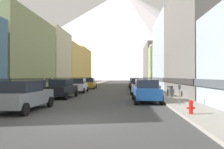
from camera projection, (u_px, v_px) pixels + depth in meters
ground_plane at (76, 122)px, 9.39m from camera, size 400.00×400.00×0.00m
sidewalk_left at (86, 86)px, 44.72m from camera, size 2.50×100.00×0.15m
sidewalk_right at (145, 86)px, 43.91m from camera, size 2.50×100.00×0.15m
storefront_left_2 at (47, 61)px, 34.24m from camera, size 6.36×8.45×9.42m
storefront_left_3 at (59, 66)px, 43.47m from camera, size 8.05×9.41×8.55m
storefront_left_4 at (76, 67)px, 54.10m from camera, size 6.38×11.93×9.05m
storefront_right_1 at (219, 43)px, 22.64m from camera, size 9.44×13.19×11.43m
storefront_right_2 at (180, 54)px, 35.59m from camera, size 7.76×12.50×11.88m
storefront_right_3 at (172, 67)px, 46.41m from camera, size 9.96×8.46×8.67m
storefront_right_4 at (157, 65)px, 58.17m from camera, size 6.83×13.99×10.74m
car_left_0 at (24, 96)px, 12.58m from camera, size 2.21×4.47×1.78m
car_left_1 at (62, 88)px, 20.04m from camera, size 2.20×4.46×1.78m
car_left_2 at (78, 85)px, 27.02m from camera, size 2.25×4.48×1.78m
car_left_3 at (89, 83)px, 35.14m from camera, size 2.21×4.47×1.78m
car_right_0 at (146, 91)px, 16.83m from camera, size 2.13×4.43×1.78m
car_right_1 at (140, 86)px, 24.78m from camera, size 2.19×4.46×1.78m
car_right_2 at (136, 84)px, 32.17m from camera, size 2.09×4.41×1.78m
car_right_3 at (134, 82)px, 40.02m from camera, size 2.13×4.43×1.78m
fire_hydrant_near at (191, 107)px, 10.62m from camera, size 0.40×0.22×0.70m
parking_meter_near at (179, 92)px, 14.08m from camera, size 0.14×0.10×1.33m
trash_bin_right at (170, 91)px, 20.03m from camera, size 0.59×0.59×0.98m
potted_plant_0 at (169, 90)px, 23.46m from camera, size 0.52×0.52×0.80m
potted_plant_1 at (42, 89)px, 23.30m from camera, size 0.61×0.61×0.87m
pedestrian_0 at (44, 87)px, 22.06m from camera, size 0.36×0.36×1.70m
pedestrian_1 at (52, 86)px, 24.54m from camera, size 0.36×0.36×1.75m
streetlamp_right at (151, 61)px, 26.51m from camera, size 0.36×0.36×5.86m
mountain_backdrop at (124, 34)px, 269.37m from camera, size 320.51×320.51×110.48m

